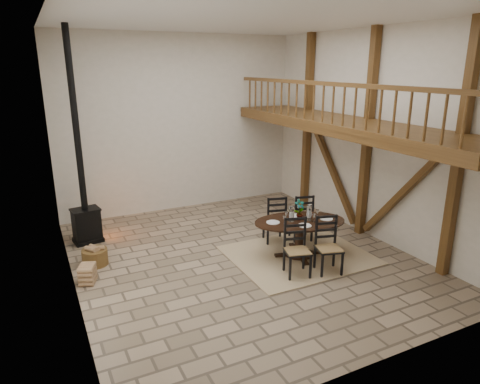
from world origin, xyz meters
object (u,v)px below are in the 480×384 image
wood_stove (84,198)px  log_basket (95,256)px  log_stack (87,274)px  dining_table (299,236)px

wood_stove → log_basket: size_ratio=9.30×
wood_stove → log_stack: size_ratio=10.74×
wood_stove → log_basket: wood_stove is taller
log_stack → log_basket: bearing=71.8°
wood_stove → log_stack: 2.37m
dining_table → log_basket: bearing=175.1°
dining_table → wood_stove: 5.13m
dining_table → log_stack: size_ratio=5.35×
wood_stove → log_stack: (-0.29, -2.16, -0.93)m
wood_stove → log_basket: 1.67m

